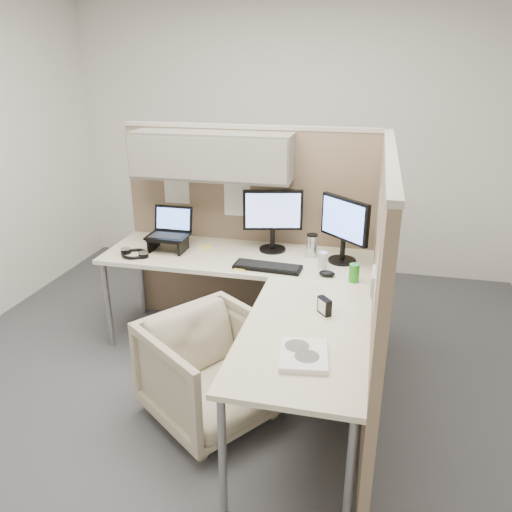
% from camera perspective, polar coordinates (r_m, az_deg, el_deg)
% --- Properties ---
extents(ground, '(4.50, 4.50, 0.00)m').
position_cam_1_polar(ground, '(3.55, -2.58, -14.21)').
color(ground, '#3D3E43').
rests_on(ground, ground).
extents(partition_back, '(2.00, 0.36, 1.63)m').
position_cam_1_polar(partition_back, '(3.87, -2.59, 6.84)').
color(partition_back, '#866E57').
rests_on(partition_back, ground).
extents(partition_right, '(0.07, 2.03, 1.63)m').
position_cam_1_polar(partition_right, '(2.98, 13.71, -4.01)').
color(partition_right, '#866E57').
rests_on(partition_right, ground).
extents(desk, '(2.00, 1.98, 0.73)m').
position_cam_1_polar(desk, '(3.28, -0.08, -3.45)').
color(desk, beige).
rests_on(desk, ground).
extents(office_chair, '(0.93, 0.94, 0.71)m').
position_cam_1_polar(office_chair, '(3.08, -5.07, -12.43)').
color(office_chair, '#BAB594').
rests_on(office_chair, ground).
extents(monitor_left, '(0.44, 0.20, 0.47)m').
position_cam_1_polar(monitor_left, '(3.70, 1.93, 4.66)').
color(monitor_left, black).
rests_on(monitor_left, desk).
extents(monitor_right, '(0.35, 0.33, 0.47)m').
position_cam_1_polar(monitor_right, '(3.53, 10.04, 3.53)').
color(monitor_right, black).
rests_on(monitor_right, desk).
extents(laptop_station, '(0.30, 0.26, 0.31)m').
position_cam_1_polar(laptop_station, '(3.82, -9.88, 2.47)').
color(laptop_station, black).
rests_on(laptop_station, desk).
extents(keyboard, '(0.48, 0.18, 0.02)m').
position_cam_1_polar(keyboard, '(3.44, 1.33, -1.26)').
color(keyboard, black).
rests_on(keyboard, desk).
extents(mouse, '(0.11, 0.08, 0.04)m').
position_cam_1_polar(mouse, '(3.35, 8.11, -1.99)').
color(mouse, black).
rests_on(mouse, desk).
extents(travel_mug, '(0.08, 0.08, 0.17)m').
position_cam_1_polar(travel_mug, '(3.65, 6.40, 1.22)').
color(travel_mug, silver).
rests_on(travel_mug, desk).
extents(soda_can_green, '(0.07, 0.07, 0.12)m').
position_cam_1_polar(soda_can_green, '(3.29, 11.15, -1.91)').
color(soda_can_green, '#268C1E').
rests_on(soda_can_green, desk).
extents(soda_can_silver, '(0.07, 0.07, 0.12)m').
position_cam_1_polar(soda_can_silver, '(3.45, 7.62, -0.51)').
color(soda_can_silver, silver).
rests_on(soda_can_silver, desk).
extents(sticky_note_c, '(0.09, 0.09, 0.01)m').
position_cam_1_polar(sticky_note_c, '(3.86, -5.65, 1.03)').
color(sticky_note_c, yellow).
rests_on(sticky_note_c, desk).
extents(sticky_note_b, '(0.08, 0.08, 0.01)m').
position_cam_1_polar(sticky_note_b, '(3.45, -1.77, -1.38)').
color(sticky_note_b, yellow).
rests_on(sticky_note_b, desk).
extents(headphones, '(0.24, 0.24, 0.04)m').
position_cam_1_polar(headphones, '(3.78, -13.71, 0.27)').
color(headphones, black).
rests_on(headphones, desk).
extents(paper_stack, '(0.26, 0.32, 0.03)m').
position_cam_1_polar(paper_stack, '(2.46, 5.45, -11.20)').
color(paper_stack, white).
rests_on(paper_stack, desk).
extents(desk_clock, '(0.09, 0.10, 0.10)m').
position_cam_1_polar(desk_clock, '(2.85, 7.81, -5.69)').
color(desk_clock, black).
rests_on(desk_clock, desk).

